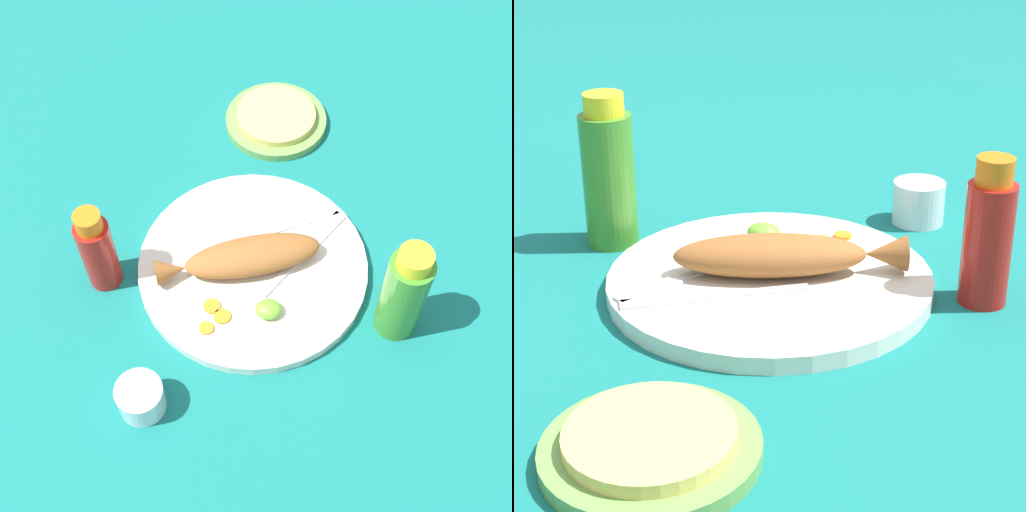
% 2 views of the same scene
% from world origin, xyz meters
% --- Properties ---
extents(ground_plane, '(4.00, 4.00, 0.00)m').
position_xyz_m(ground_plane, '(0.00, 0.00, 0.00)').
color(ground_plane, '#146B66').
extents(main_plate, '(0.33, 0.33, 0.02)m').
position_xyz_m(main_plate, '(0.00, 0.00, 0.01)').
color(main_plate, silver).
rests_on(main_plate, ground_plane).
extents(fried_fish, '(0.24, 0.10, 0.04)m').
position_xyz_m(fried_fish, '(-0.01, -0.00, 0.04)').
color(fried_fish, '#935628').
rests_on(fried_fish, main_plate).
extents(fork_near, '(0.18, 0.08, 0.00)m').
position_xyz_m(fork_near, '(0.06, 0.07, 0.02)').
color(fork_near, silver).
rests_on(fork_near, main_plate).
extents(fork_far, '(0.13, 0.15, 0.00)m').
position_xyz_m(fork_far, '(0.08, 0.03, 0.02)').
color(fork_far, silver).
rests_on(fork_far, main_plate).
extents(carrot_slice_near, '(0.02, 0.02, 0.00)m').
position_xyz_m(carrot_slice_near, '(-0.06, -0.10, 0.02)').
color(carrot_slice_near, orange).
rests_on(carrot_slice_near, main_plate).
extents(carrot_slice_mid, '(0.02, 0.02, 0.00)m').
position_xyz_m(carrot_slice_mid, '(-0.06, -0.07, 0.02)').
color(carrot_slice_mid, orange).
rests_on(carrot_slice_mid, main_plate).
extents(carrot_slice_far, '(0.02, 0.02, 0.00)m').
position_xyz_m(carrot_slice_far, '(-0.04, -0.09, 0.02)').
color(carrot_slice_far, orange).
rests_on(carrot_slice_far, main_plate).
extents(lime_wedge_main, '(0.04, 0.03, 0.02)m').
position_xyz_m(lime_wedge_main, '(0.02, -0.08, 0.03)').
color(lime_wedge_main, '#6BB233').
rests_on(lime_wedge_main, main_plate).
extents(hot_sauce_bottle_red, '(0.05, 0.05, 0.15)m').
position_xyz_m(hot_sauce_bottle_red, '(-0.21, -0.01, 0.07)').
color(hot_sauce_bottle_red, '#B21914').
rests_on(hot_sauce_bottle_red, ground_plane).
extents(hot_sauce_bottle_green, '(0.06, 0.06, 0.17)m').
position_xyz_m(hot_sauce_bottle_green, '(0.20, -0.09, 0.08)').
color(hot_sauce_bottle_green, '#3D8428').
rests_on(hot_sauce_bottle_green, ground_plane).
extents(salt_cup, '(0.06, 0.06, 0.05)m').
position_xyz_m(salt_cup, '(-0.14, -0.21, 0.02)').
color(salt_cup, silver).
rests_on(salt_cup, ground_plane).
extents(tortilla_plate, '(0.17, 0.17, 0.01)m').
position_xyz_m(tortilla_plate, '(0.04, 0.29, 0.01)').
color(tortilla_plate, '#6B9E4C').
rests_on(tortilla_plate, ground_plane).
extents(tortilla_stack, '(0.13, 0.13, 0.01)m').
position_xyz_m(tortilla_stack, '(0.04, 0.29, 0.02)').
color(tortilla_stack, '#E0C666').
rests_on(tortilla_stack, tortilla_plate).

